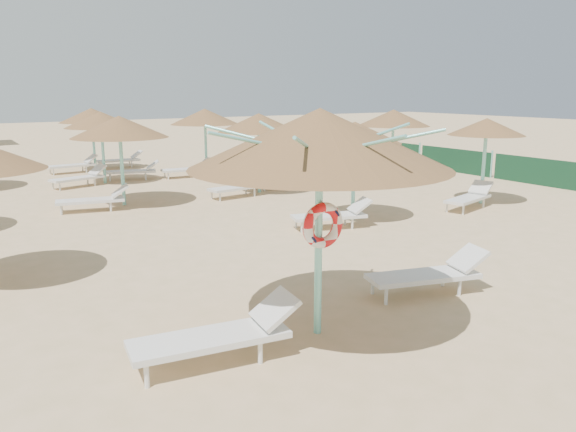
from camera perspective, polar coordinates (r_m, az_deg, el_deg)
ground at (r=8.92m, az=4.55°, el=-10.34°), size 120.00×120.00×0.00m
main_palapa at (r=7.70m, az=3.25°, el=7.80°), size 3.62×3.62×3.25m
lounger_main_a at (r=7.50m, az=-6.87°, el=-11.83°), size 2.28×0.94×0.80m
lounger_main_b at (r=10.11m, az=14.27°, el=-5.67°), size 2.20×1.17×0.77m
palapa_field at (r=19.89m, az=-13.99°, el=8.98°), size 19.62×19.22×2.72m
windbreak_fence at (r=25.31m, az=16.64°, el=5.43°), size 0.08×19.84×1.10m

